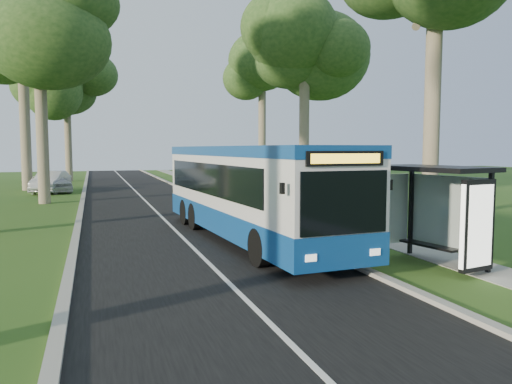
# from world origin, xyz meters

# --- Properties ---
(ground) EXTENTS (120.00, 120.00, 0.00)m
(ground) POSITION_xyz_m (0.00, 0.00, 0.00)
(ground) COLOR #2B5119
(ground) RESTS_ON ground
(road) EXTENTS (7.00, 100.00, 0.02)m
(road) POSITION_xyz_m (-3.50, 10.00, 0.01)
(road) COLOR black
(road) RESTS_ON ground
(kerb_east) EXTENTS (0.25, 100.00, 0.12)m
(kerb_east) POSITION_xyz_m (0.00, 10.00, 0.06)
(kerb_east) COLOR #9E9B93
(kerb_east) RESTS_ON ground
(kerb_west) EXTENTS (0.25, 100.00, 0.12)m
(kerb_west) POSITION_xyz_m (-7.00, 10.00, 0.06)
(kerb_west) COLOR #9E9B93
(kerb_west) RESTS_ON ground
(centre_line) EXTENTS (0.12, 100.00, 0.00)m
(centre_line) POSITION_xyz_m (-3.50, 10.00, 0.02)
(centre_line) COLOR white
(centre_line) RESTS_ON road
(footpath) EXTENTS (1.50, 100.00, 0.02)m
(footpath) POSITION_xyz_m (3.00, 10.00, 0.01)
(footpath) COLOR gray
(footpath) RESTS_ON ground
(bus) EXTENTS (3.30, 12.05, 3.16)m
(bus) POSITION_xyz_m (-1.46, 3.67, 1.64)
(bus) COLOR silver
(bus) RESTS_ON ground
(bus_shelter) EXTENTS (2.21, 3.32, 2.62)m
(bus_shelter) POSITION_xyz_m (2.17, -1.65, 1.85)
(bus_shelter) COLOR black
(bus_shelter) RESTS_ON ground
(litter_bin) EXTENTS (0.60, 0.60, 1.05)m
(litter_bin) POSITION_xyz_m (1.14, 5.68, 0.53)
(litter_bin) COLOR black
(litter_bin) RESTS_ON ground
(car_white) EXTENTS (3.32, 4.73, 1.50)m
(car_white) POSITION_xyz_m (-9.18, 25.40, 0.75)
(car_white) COLOR silver
(car_white) RESTS_ON ground
(car_silver) EXTENTS (2.57, 4.84, 1.51)m
(car_silver) POSITION_xyz_m (-9.19, 25.22, 0.76)
(car_silver) COLOR #B5B8BE
(car_silver) RESTS_ON ground
(tree_west_c) EXTENTS (5.20, 5.20, 13.57)m
(tree_west_c) POSITION_xyz_m (-9.00, 18.00, 10.06)
(tree_west_c) COLOR #7A6B56
(tree_west_c) RESTS_ON ground
(tree_west_d) EXTENTS (5.20, 5.20, 18.16)m
(tree_west_d) POSITION_xyz_m (-11.00, 28.00, 13.42)
(tree_west_d) COLOR #7A6B56
(tree_west_d) RESTS_ON ground
(tree_west_e) EXTENTS (5.20, 5.20, 13.55)m
(tree_west_e) POSITION_xyz_m (-8.50, 38.00, 10.05)
(tree_west_e) COLOR #7A6B56
(tree_west_e) RESTS_ON ground
(tree_east_c) EXTENTS (5.20, 5.20, 14.49)m
(tree_east_c) POSITION_xyz_m (6.80, 18.00, 10.74)
(tree_east_c) COLOR #7A6B56
(tree_east_c) RESTS_ON ground
(tree_east_d) EXTENTS (5.20, 5.20, 14.78)m
(tree_east_d) POSITION_xyz_m (8.00, 30.00, 10.95)
(tree_east_d) COLOR #7A6B56
(tree_east_d) RESTS_ON ground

